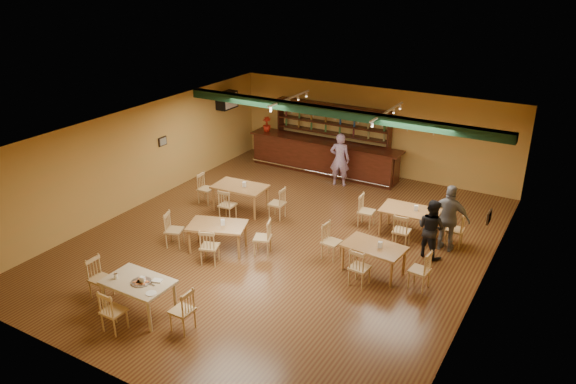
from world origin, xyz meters
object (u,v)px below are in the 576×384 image
Objects in this scene: near_table at (140,297)px; patron_right_a at (431,228)px; patron_bar at (340,160)px; dining_table_a at (240,198)px; bar_counter at (324,157)px; dining_table_b at (409,223)px; dining_table_d at (373,259)px; dining_table_c at (218,237)px.

patron_right_a is (4.54, 5.48, 0.38)m from near_table.
near_table is at bearing 72.18° from patron_bar.
dining_table_a is 1.09× the size of near_table.
bar_counter reaches higher than dining_table_a.
near_table reaches higher than dining_table_b.
dining_table_d is 0.80× the size of patron_bar.
bar_counter reaches higher than dining_table_d.
bar_counter is 3.64× the size of dining_table_b.
dining_table_b is at bearing 59.54° from near_table.
patron_right_a is at bearing 63.70° from dining_table_d.
near_table is 0.94× the size of patron_right_a.
patron_bar is (0.99, -0.83, 0.32)m from bar_counter.
dining_table_a is 2.47m from dining_table_c.
dining_table_b is (4.18, -3.17, -0.18)m from bar_counter.
dining_table_a is at bearing 102.24° from near_table.
dining_table_a is 1.02× the size of dining_table_b.
dining_table_c is at bearing -72.48° from dining_table_a.
patron_bar is at bearing 140.83° from dining_table_b.
dining_table_a is (-0.68, -4.10, -0.18)m from bar_counter.
bar_counter is at bearing 132.09° from dining_table_d.
dining_table_c is at bearing 67.85° from patron_bar.
dining_table_b is 0.86× the size of patron_bar.
patron_right_a is (5.67, 0.14, 0.37)m from dining_table_a.
bar_counter is at bearing 139.99° from dining_table_b.
bar_counter is 3.13× the size of patron_bar.
patron_bar is (0.55, 8.62, 0.51)m from near_table.
dining_table_a is at bearing 20.83° from patron_right_a.
dining_table_a is at bearing -99.45° from bar_counter.
near_table is at bearing -105.59° from dining_table_c.
bar_counter is at bearing 93.02° from near_table.
patron_bar reaches higher than patron_right_a.
patron_bar reaches higher than bar_counter.
dining_table_a is 0.87× the size of patron_bar.
near_table is at bearing -123.68° from dining_table_b.
bar_counter is 6.41m from dining_table_c.
dining_table_d is at bearing -19.42° from dining_table_a.
patron_right_a is at bearing 7.12° from dining_table_c.
near_table is (-3.63, -4.00, 0.03)m from dining_table_d.
dining_table_c is 3.05m from near_table.
dining_table_d is 1.78m from patron_right_a.
bar_counter is 9.45m from near_table.
near_table is at bearing 69.79° from patron_right_a.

